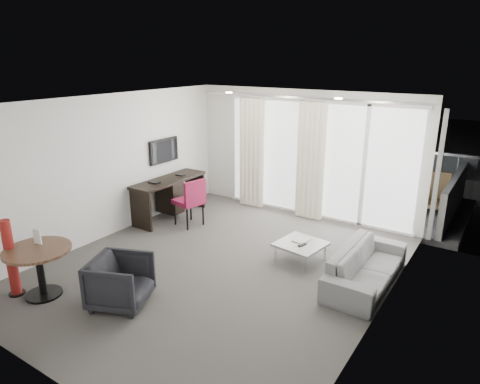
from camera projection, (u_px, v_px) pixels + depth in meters
The scene contains 28 objects.
floor at pixel (220, 267), 6.87m from camera, with size 5.00×6.00×0.00m, color #45423F.
ceiling at pixel (217, 102), 6.08m from camera, with size 5.00×6.00×0.00m, color white.
wall_left at pixel (107, 167), 7.78m from camera, with size 0.00×6.00×2.60m, color silver.
wall_right at pixel (385, 223), 5.16m from camera, with size 0.00×6.00×2.60m, color silver.
wall_front at pixel (34, 268), 4.08m from camera, with size 5.00×0.00×2.60m, color silver.
window_panel at pixel (316, 160), 8.72m from camera, with size 4.00×0.02×2.38m, color white, non-canonical shape.
window_frame at pixel (316, 160), 8.71m from camera, with size 4.10×0.06×2.44m, color white, non-canonical shape.
curtain_left at pixel (252, 153), 9.35m from camera, with size 0.60×0.20×2.38m, color beige, non-canonical shape.
curtain_right at pixel (311, 161), 8.62m from camera, with size 0.60×0.20×2.38m, color beige, non-canonical shape.
curtain_track at pixel (302, 98), 8.37m from camera, with size 4.80×0.04×0.04m, color #B2B2B7, non-canonical shape.
downlight_a at pixel (229, 93), 7.83m from camera, with size 0.12×0.12×0.02m, color #FFE0B2.
downlight_b at pixel (338, 99), 6.73m from camera, with size 0.12×0.12×0.02m, color #FFE0B2.
desk at pixel (170, 198), 8.89m from camera, with size 0.55×1.76×0.82m, color black, non-canonical shape.
tv at pixel (164, 151), 8.90m from camera, with size 0.05×0.80×0.50m, color black, non-canonical shape.
desk_chair at pixel (189, 202), 8.43m from camera, with size 0.53×0.49×0.97m, color maroon, non-canonical shape.
round_table at pixel (41, 272), 5.94m from camera, with size 0.90×0.90×0.72m, color #4A301F, non-canonical shape.
menu_card at pixel (38, 244), 5.98m from camera, with size 0.12×0.02×0.22m, color white, non-canonical shape.
red_lamp at pixel (11, 258), 5.91m from camera, with size 0.22×0.22×1.12m, color maroon.
tub_armchair at pixel (120, 282), 5.73m from camera, with size 0.73×0.75×0.68m, color black.
coffee_table at pixel (300, 252), 7.01m from camera, with size 0.71×0.71×0.32m, color gray, non-canonical shape.
remote at pixel (302, 243), 6.87m from camera, with size 0.05×0.17×0.02m, color black, non-canonical shape.
magazine at pixel (302, 238), 7.05m from camera, with size 0.24×0.30×0.02m, color gray, non-canonical shape.
sofa at pixel (366, 266), 6.30m from camera, with size 1.88×0.73×0.55m, color slate.
terrace_slab at pixel (339, 199), 10.31m from camera, with size 5.60×3.00×0.12m, color #4D4D50.
rattan_chair_a at pixel (372, 196), 9.11m from camera, with size 0.53×0.53×0.77m, color brown, non-canonical shape.
rattan_chair_b at pixel (434, 195), 8.99m from camera, with size 0.60×0.60×0.88m, color brown, non-canonical shape.
rattan_table at pixel (370, 193), 9.73m from camera, with size 0.49×0.49×0.49m, color brown, non-canonical shape.
balustrade at pixel (360, 164), 11.30m from camera, with size 5.50×0.06×1.05m, color #B2B2B7, non-canonical shape.
Camera 1 is at (3.67, -4.98, 3.23)m, focal length 32.00 mm.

